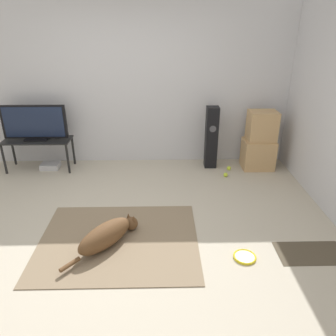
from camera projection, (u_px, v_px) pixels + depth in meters
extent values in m
plane|color=#BCB29E|center=(118.00, 230.00, 3.81)|extent=(12.00, 12.00, 0.00)
cube|color=silver|center=(129.00, 85.00, 5.19)|extent=(8.00, 0.06, 2.55)
cube|color=#847056|center=(119.00, 240.00, 3.62)|extent=(1.74, 1.41, 0.01)
ellipsoid|color=brown|center=(105.00, 236.00, 3.47)|extent=(0.62, 0.68, 0.27)
sphere|color=brown|center=(131.00, 223.00, 3.77)|extent=(0.15, 0.15, 0.15)
cone|color=brown|center=(128.00, 216.00, 3.76)|extent=(0.05, 0.05, 0.07)
cone|color=brown|center=(134.00, 218.00, 3.72)|extent=(0.05, 0.05, 0.07)
cylinder|color=brown|center=(70.00, 264.00, 3.17)|extent=(0.18, 0.20, 0.04)
cylinder|color=yellow|center=(245.00, 257.00, 3.37)|extent=(0.24, 0.24, 0.02)
torus|color=yellow|center=(245.00, 257.00, 3.36)|extent=(0.24, 0.24, 0.02)
cube|color=tan|center=(258.00, 154.00, 5.31)|extent=(0.49, 0.38, 0.47)
cube|color=tan|center=(262.00, 126.00, 5.14)|extent=(0.44, 0.34, 0.47)
cube|color=black|center=(211.00, 138.00, 5.25)|extent=(0.19, 0.19, 1.00)
cylinder|color=#4C4C51|center=(213.00, 129.00, 5.09)|extent=(0.10, 0.00, 0.10)
cube|color=black|center=(37.00, 140.00, 5.17)|extent=(1.05, 0.42, 0.02)
cylinder|color=black|center=(4.00, 160.00, 5.10)|extent=(0.04, 0.04, 0.48)
cylinder|color=black|center=(68.00, 159.00, 5.12)|extent=(0.04, 0.04, 0.48)
cylinder|color=black|center=(13.00, 151.00, 5.43)|extent=(0.04, 0.04, 0.48)
cylinder|color=black|center=(73.00, 150.00, 5.45)|extent=(0.04, 0.04, 0.48)
cube|color=black|center=(37.00, 139.00, 5.16)|extent=(0.35, 0.20, 0.02)
cube|color=black|center=(34.00, 122.00, 5.05)|extent=(1.00, 0.04, 0.52)
cube|color=#141E38|center=(34.00, 122.00, 5.03)|extent=(0.92, 0.01, 0.47)
sphere|color=#C6E033|center=(229.00, 168.00, 5.30)|extent=(0.07, 0.07, 0.07)
sphere|color=#C6E033|center=(226.00, 175.00, 5.08)|extent=(0.07, 0.07, 0.07)
cube|color=#B7B7BC|center=(50.00, 166.00, 5.36)|extent=(0.29, 0.23, 0.09)
cube|color=#4C4233|center=(311.00, 253.00, 3.43)|extent=(0.71, 0.39, 0.01)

